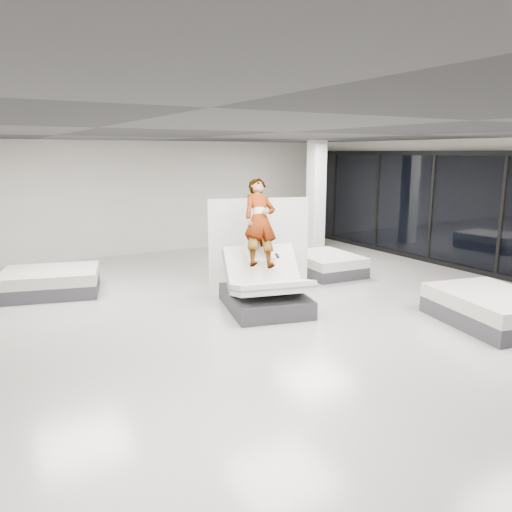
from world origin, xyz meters
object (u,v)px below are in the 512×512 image
divider_panel (259,244)px  column (316,198)px  flat_bed_left_far (50,282)px  person (260,241)px  hero_bed (265,290)px  flat_bed_right_near (492,309)px  flat_bed_right_far (326,264)px  remote (277,256)px

divider_panel → column: bearing=55.9°
flat_bed_left_far → divider_panel: bearing=-23.8°
person → column: column is taller
hero_bed → flat_bed_left_far: 4.53m
flat_bed_right_near → column: 6.67m
flat_bed_left_far → person: bearing=-39.2°
column → flat_bed_right_far: bearing=-120.6°
hero_bed → flat_bed_right_far: bearing=31.5°
hero_bed → column: size_ratio=0.66×
hero_bed → flat_bed_left_far: bearing=137.0°
remote → column: (3.77, 3.89, 0.59)m
person → flat_bed_left_far: bearing=154.8°
remote → flat_bed_right_far: bearing=48.7°
flat_bed_right_near → flat_bed_left_far: size_ratio=1.03×
person → remote: 0.48m
flat_bed_left_far → column: size_ratio=0.68×
person → flat_bed_left_far: 4.49m
person → flat_bed_left_far: person is taller
flat_bed_right_near → column: size_ratio=0.70×
divider_panel → flat_bed_right_far: bearing=28.0°
person → remote: size_ratio=13.00×
remote → column: column is taller
person → flat_bed_right_far: bearing=40.9°
remote → flat_bed_right_far: (2.49, 1.73, -0.78)m
flat_bed_right_far → flat_bed_left_far: size_ratio=0.84×
column → flat_bed_right_near: bearing=-99.3°
flat_bed_right_near → flat_bed_left_far: flat_bed_right_near is taller
divider_panel → column: (3.34, 2.48, 0.63)m
hero_bed → person: bearing=76.0°
hero_bed → remote: hero_bed is taller
flat_bed_right_near → flat_bed_right_far: bearing=93.0°
divider_panel → flat_bed_right_far: 2.21m
divider_panel → flat_bed_left_far: divider_panel is taller
flat_bed_right_far → flat_bed_right_near: (0.22, -4.29, 0.03)m
flat_bed_right_far → column: (1.28, 2.16, 1.36)m
person → flat_bed_left_far: size_ratio=0.84×
remote → flat_bed_right_near: remote is taller
hero_bed → flat_bed_right_near: bearing=-41.9°
hero_bed → flat_bed_right_far: 3.18m
flat_bed_right_far → flat_bed_right_near: flat_bed_right_near is taller
flat_bed_right_far → flat_bed_left_far: bearing=166.6°
hero_bed → divider_panel: divider_panel is taller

